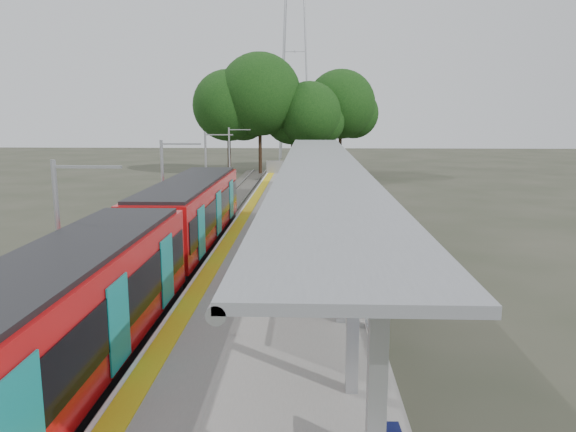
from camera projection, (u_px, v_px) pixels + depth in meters
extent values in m
cube|color=#59544C|center=(203.00, 239.00, 29.82)|extent=(3.00, 70.00, 0.24)
cube|color=gray|center=(288.00, 233.00, 29.58)|extent=(6.00, 50.00, 1.00)
cube|color=yellow|center=(240.00, 223.00, 29.58)|extent=(0.60, 50.00, 0.02)
cube|color=#9EA0A5|center=(298.00, 167.00, 53.90)|extent=(6.00, 0.10, 1.20)
cube|color=black|center=(64.00, 382.00, 12.86)|extent=(2.50, 13.50, 0.70)
cube|color=red|center=(59.00, 316.00, 12.57)|extent=(2.65, 13.50, 2.50)
cube|color=black|center=(59.00, 314.00, 12.56)|extent=(2.72, 12.96, 1.20)
cube|color=black|center=(55.00, 260.00, 12.33)|extent=(2.40, 12.82, 0.15)
cube|color=#0C7C7D|center=(119.00, 323.00, 12.54)|extent=(0.04, 1.30, 2.00)
cube|color=black|center=(191.00, 242.00, 26.71)|extent=(2.50, 13.50, 0.70)
cube|color=red|center=(190.00, 209.00, 26.42)|extent=(2.65, 13.50, 2.50)
cube|color=black|center=(190.00, 208.00, 26.41)|extent=(2.72, 12.96, 1.20)
cube|color=black|center=(189.00, 182.00, 26.19)|extent=(2.40, 12.83, 0.15)
cube|color=#0C7C7D|center=(219.00, 213.00, 26.40)|extent=(0.04, 1.30, 2.00)
cylinder|color=black|center=(167.00, 277.00, 22.13)|extent=(2.20, 0.70, 0.70)
cube|color=black|center=(148.00, 251.00, 19.54)|extent=(2.30, 0.80, 2.40)
cube|color=#9EA0A5|center=(376.00, 416.00, 7.48)|extent=(0.25, 0.25, 3.50)
cube|color=#9EA0A5|center=(353.00, 312.00, 11.41)|extent=(0.25, 0.25, 3.50)
cube|color=#9EA0A5|center=(342.00, 261.00, 15.34)|extent=(0.25, 0.25, 3.50)
cube|color=#9EA0A5|center=(335.00, 230.00, 19.28)|extent=(0.25, 0.25, 3.50)
cube|color=#9EA0A5|center=(331.00, 211.00, 23.21)|extent=(0.25, 0.25, 3.50)
cube|color=#9EA0A5|center=(328.00, 196.00, 27.14)|extent=(0.25, 0.25, 3.50)
cube|color=#9EA0A5|center=(325.00, 186.00, 31.07)|extent=(0.25, 0.25, 3.50)
cube|color=#9EA0A5|center=(323.00, 178.00, 35.00)|extent=(0.25, 0.25, 3.50)
cube|color=#9EA0A5|center=(322.00, 171.00, 38.93)|extent=(0.25, 0.25, 3.50)
cube|color=#9EA0A5|center=(321.00, 166.00, 42.86)|extent=(0.25, 0.25, 3.50)
cube|color=gray|center=(321.00, 162.00, 24.85)|extent=(3.20, 38.00, 0.16)
cylinder|color=#9EA0A5|center=(286.00, 164.00, 24.93)|extent=(0.24, 38.00, 0.24)
cube|color=silver|center=(375.00, 305.00, 13.45)|extent=(0.05, 3.70, 2.20)
cube|color=silver|center=(360.00, 261.00, 17.38)|extent=(0.05, 3.70, 2.20)
cube|color=silver|center=(344.00, 215.00, 25.25)|extent=(0.05, 3.70, 2.20)
cube|color=silver|center=(340.00, 201.00, 29.18)|extent=(0.05, 3.70, 2.20)
cube|color=silver|center=(333.00, 182.00, 37.04)|extent=(0.05, 3.70, 2.20)
cube|color=silver|center=(331.00, 176.00, 40.97)|extent=(0.05, 3.70, 2.20)
cylinder|color=#382316|center=(229.00, 152.00, 60.97)|extent=(0.36, 0.36, 5.01)
sphere|color=#214D16|center=(228.00, 105.00, 60.07)|extent=(7.61, 7.61, 7.61)
cylinder|color=#382316|center=(260.00, 149.00, 60.66)|extent=(0.36, 0.36, 5.79)
sphere|color=#214D16|center=(260.00, 94.00, 59.61)|extent=(8.79, 8.79, 8.79)
cylinder|color=#382316|center=(293.00, 154.00, 62.47)|extent=(0.36, 0.36, 4.39)
sphere|color=#214D16|center=(293.00, 114.00, 61.67)|extent=(6.67, 6.67, 6.67)
cylinder|color=#382316|center=(309.00, 155.00, 60.63)|extent=(0.36, 0.36, 4.45)
sphere|color=#214D16|center=(309.00, 113.00, 59.82)|extent=(6.77, 6.77, 6.77)
cylinder|color=#382316|center=(340.00, 150.00, 64.24)|extent=(0.36, 0.36, 5.13)
sphere|color=#214D16|center=(341.00, 104.00, 63.31)|extent=(7.79, 7.79, 7.79)
cylinder|color=#9EA0A5|center=(60.00, 251.00, 16.64)|extent=(0.16, 0.16, 5.40)
cube|color=#9EA0A5|center=(87.00, 167.00, 16.15)|extent=(2.00, 0.08, 0.08)
cylinder|color=#9EA0A5|center=(163.00, 194.00, 28.43)|extent=(0.16, 0.16, 5.40)
cube|color=#9EA0A5|center=(181.00, 144.00, 27.94)|extent=(2.00, 0.08, 0.08)
cylinder|color=#9EA0A5|center=(206.00, 170.00, 40.23)|extent=(0.16, 0.16, 5.40)
cube|color=#9EA0A5|center=(219.00, 135.00, 39.74)|extent=(2.00, 0.08, 0.08)
cylinder|color=#9EA0A5|center=(229.00, 157.00, 52.02)|extent=(0.16, 0.16, 5.40)
cube|color=#9EA0A5|center=(240.00, 130.00, 51.53)|extent=(2.00, 0.08, 0.08)
cube|color=#101650|center=(349.00, 274.00, 18.46)|extent=(0.64, 1.68, 0.07)
cube|color=#101650|center=(343.00, 265.00, 18.41)|extent=(0.21, 1.64, 0.60)
cube|color=#9EA0A5|center=(350.00, 288.00, 17.86)|extent=(0.44, 0.11, 0.48)
cube|color=#9EA0A5|center=(348.00, 276.00, 19.15)|extent=(0.44, 0.11, 0.48)
cube|color=#101650|center=(317.00, 197.00, 35.58)|extent=(0.69, 1.65, 0.06)
cube|color=#101650|center=(314.00, 192.00, 35.53)|extent=(0.27, 1.60, 0.59)
cube|color=#9EA0A5|center=(317.00, 202.00, 34.99)|extent=(0.43, 0.12, 0.47)
cube|color=#9EA0A5|center=(317.00, 199.00, 36.25)|extent=(0.43, 0.12, 0.47)
cylinder|color=#C7BF91|center=(290.00, 258.00, 19.69)|extent=(0.38, 0.38, 1.41)
cube|color=red|center=(291.00, 235.00, 19.54)|extent=(0.33, 0.08, 0.24)
cylinder|color=#C7BF91|center=(299.00, 215.00, 28.24)|extent=(0.36, 0.36, 1.33)
cube|color=red|center=(299.00, 199.00, 28.10)|extent=(0.32, 0.11, 0.22)
cylinder|color=#9EA0A5|center=(325.00, 272.00, 18.71)|extent=(0.57, 0.57, 1.03)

